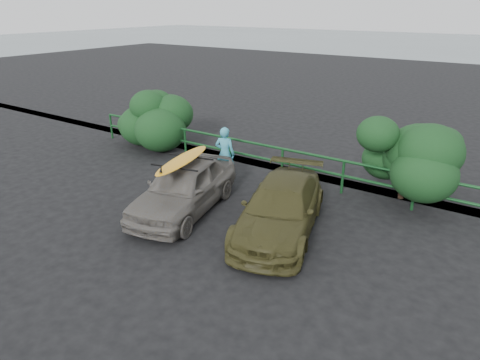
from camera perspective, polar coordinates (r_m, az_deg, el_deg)
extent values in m
plane|color=black|center=(10.66, -12.54, -7.13)|extent=(80.00, 80.00, 0.00)
plane|color=slate|center=(66.78, 29.01, 15.29)|extent=(200.00, 200.00, 0.00)
imported|color=#605B55|center=(11.39, -7.47, -0.93)|extent=(2.42, 4.25, 1.36)
imported|color=#3D3A1B|center=(10.34, 5.41, -3.78)|extent=(2.82, 4.52, 1.22)
imported|color=teal|center=(13.28, -2.03, 3.49)|extent=(0.71, 0.56, 1.72)
ellipsoid|color=orange|center=(11.12, -7.67, 2.69)|extent=(1.04, 2.58, 0.07)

